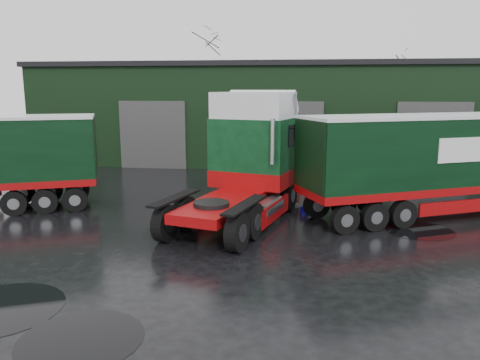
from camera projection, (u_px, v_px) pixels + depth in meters
name	position (u px, v px, depth m)	size (l,w,h in m)	color
ground	(206.00, 250.00, 13.88)	(100.00, 100.00, 0.00)	black
warehouse	(290.00, 111.00, 32.50)	(32.40, 12.40, 6.30)	black
hero_tractor	(234.00, 159.00, 16.07)	(3.16, 7.46, 4.63)	#0A3518
lorry_right	(446.00, 165.00, 17.38)	(2.51, 14.52, 3.82)	silver
wash_bucket	(304.00, 210.00, 17.81)	(0.31, 0.31, 0.29)	#0F07A0
tree_back_a	(205.00, 88.00, 42.92)	(4.40, 4.40, 9.50)	black
tree_back_b	(384.00, 100.00, 41.14)	(4.40, 4.40, 7.50)	black
puddle_0	(81.00, 339.00, 8.89)	(2.40, 2.40, 0.01)	black
puddle_1	(420.00, 231.00, 15.70)	(2.25, 2.25, 0.01)	black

